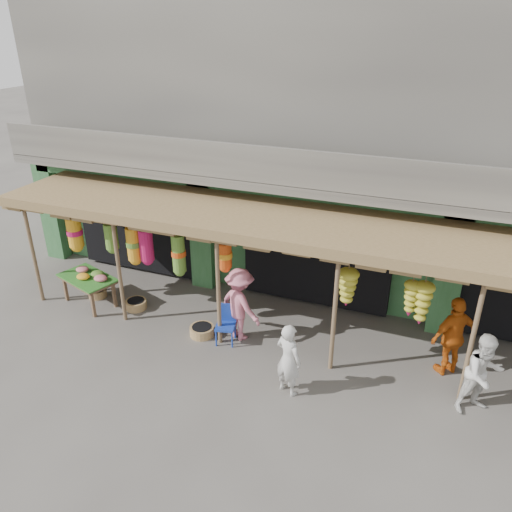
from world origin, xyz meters
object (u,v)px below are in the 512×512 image
(flower_table, at_px, (89,278))
(person_vendor, at_px, (453,336))
(person_right, at_px, (483,374))
(person_front, at_px, (288,359))
(blue_chair, at_px, (226,321))
(person_shopper, at_px, (240,304))

(flower_table, xyz_separation_m, person_vendor, (8.45, 0.42, 0.16))
(person_right, bearing_deg, person_front, 157.24)
(blue_chair, relative_size, person_shopper, 0.51)
(flower_table, height_order, person_front, person_front)
(person_shopper, bearing_deg, blue_chair, 66.39)
(blue_chair, distance_m, person_right, 5.19)
(person_vendor, bearing_deg, person_shopper, -36.10)
(person_vendor, relative_size, person_shopper, 1.01)
(blue_chair, bearing_deg, person_front, -44.89)
(blue_chair, relative_size, person_vendor, 0.51)
(flower_table, distance_m, blue_chair, 3.83)
(person_front, xyz_separation_m, person_right, (3.38, 0.80, 0.05))
(blue_chair, xyz_separation_m, person_shopper, (0.24, 0.22, 0.37))
(flower_table, relative_size, person_right, 1.03)
(flower_table, distance_m, person_vendor, 8.46)
(blue_chair, bearing_deg, person_shopper, 29.38)
(flower_table, bearing_deg, person_vendor, 21.56)
(blue_chair, height_order, person_vendor, person_vendor)
(flower_table, relative_size, person_shopper, 0.97)
(person_front, relative_size, person_shopper, 0.89)
(person_front, height_order, person_vendor, person_vendor)
(flower_table, relative_size, person_vendor, 0.96)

